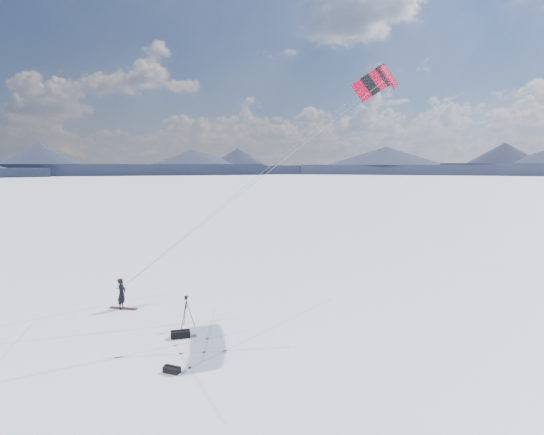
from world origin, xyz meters
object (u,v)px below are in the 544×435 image
(snowkiter, at_px, (122,309))
(tripod, at_px, (186,307))
(snowboard, at_px, (123,308))
(gear_bag_a, at_px, (180,334))
(gear_bag_b, at_px, (172,369))

(snowkiter, distance_m, tripod, 4.95)
(snowboard, distance_m, gear_bag_a, 5.61)
(gear_bag_a, bearing_deg, snowboard, 117.71)
(snowkiter, height_order, gear_bag_b, snowkiter)
(snowkiter, bearing_deg, snowboard, -73.90)
(gear_bag_b, bearing_deg, snowboard, 141.97)
(gear_bag_b, bearing_deg, gear_bag_a, 118.52)
(snowboard, xyz_separation_m, tripod, (4.52, -1.63, 0.97))
(gear_bag_b, bearing_deg, tripod, 116.32)
(tripod, bearing_deg, snowkiter, 143.37)
(gear_bag_a, distance_m, gear_bag_b, 3.43)
(snowkiter, bearing_deg, tripod, -118.10)
(snowboard, bearing_deg, gear_bag_b, -46.65)
(snowkiter, height_order, snowboard, snowkiter)
(tripod, bearing_deg, gear_bag_a, -93.64)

